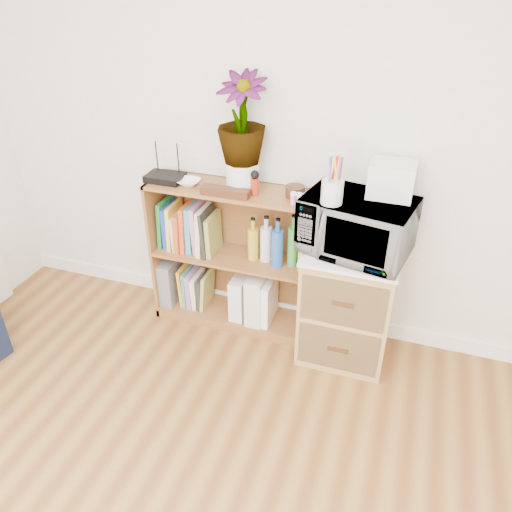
% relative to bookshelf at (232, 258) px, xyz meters
% --- Properties ---
extents(skirting_board, '(4.00, 0.02, 0.10)m').
position_rel_bookshelf_xyz_m(skirting_board, '(0.35, 0.14, -0.42)').
color(skirting_board, white).
rests_on(skirting_board, ground).
extents(bookshelf, '(1.00, 0.30, 0.95)m').
position_rel_bookshelf_xyz_m(bookshelf, '(0.00, 0.00, 0.00)').
color(bookshelf, brown).
rests_on(bookshelf, ground).
extents(wicker_unit, '(0.50, 0.45, 0.70)m').
position_rel_bookshelf_xyz_m(wicker_unit, '(0.75, -0.08, -0.12)').
color(wicker_unit, '#9E7542').
rests_on(wicker_unit, ground).
extents(microwave, '(0.62, 0.48, 0.31)m').
position_rel_bookshelf_xyz_m(microwave, '(0.75, -0.08, 0.40)').
color(microwave, white).
rests_on(microwave, wicker_unit).
extents(pen_cup, '(0.11, 0.11, 0.12)m').
position_rel_bookshelf_xyz_m(pen_cup, '(0.62, -0.18, 0.62)').
color(pen_cup, silver).
rests_on(pen_cup, microwave).
extents(small_appliance, '(0.23, 0.19, 0.18)m').
position_rel_bookshelf_xyz_m(small_appliance, '(0.89, 0.01, 0.65)').
color(small_appliance, silver).
rests_on(small_appliance, microwave).
extents(router, '(0.22, 0.15, 0.04)m').
position_rel_bookshelf_xyz_m(router, '(-0.40, -0.02, 0.49)').
color(router, black).
rests_on(router, bookshelf).
extents(white_bowl, '(0.13, 0.13, 0.03)m').
position_rel_bookshelf_xyz_m(white_bowl, '(-0.24, -0.03, 0.49)').
color(white_bowl, white).
rests_on(white_bowl, bookshelf).
extents(plant_pot, '(0.19, 0.19, 0.16)m').
position_rel_bookshelf_xyz_m(plant_pot, '(0.07, 0.02, 0.55)').
color(plant_pot, silver).
rests_on(plant_pot, bookshelf).
extents(potted_plant, '(0.27, 0.27, 0.49)m').
position_rel_bookshelf_xyz_m(potted_plant, '(0.07, 0.02, 0.88)').
color(potted_plant, '#336E2C').
rests_on(potted_plant, plant_pot).
extents(trinket_box, '(0.28, 0.07, 0.05)m').
position_rel_bookshelf_xyz_m(trinket_box, '(0.01, -0.10, 0.50)').
color(trinket_box, '#391C0F').
rests_on(trinket_box, bookshelf).
extents(kokeshi_doll, '(0.04, 0.04, 0.10)m').
position_rel_bookshelf_xyz_m(kokeshi_doll, '(0.17, -0.04, 0.52)').
color(kokeshi_doll, maroon).
rests_on(kokeshi_doll, bookshelf).
extents(wooden_bowl, '(0.11, 0.11, 0.06)m').
position_rel_bookshelf_xyz_m(wooden_bowl, '(0.38, 0.01, 0.51)').
color(wooden_bowl, '#361B0E').
rests_on(wooden_bowl, bookshelf).
extents(paint_jars, '(0.11, 0.04, 0.05)m').
position_rel_bookshelf_xyz_m(paint_jars, '(0.43, -0.09, 0.50)').
color(paint_jars, '#CD7286').
rests_on(paint_jars, bookshelf).
extents(file_box, '(0.09, 0.25, 0.31)m').
position_rel_bookshelf_xyz_m(file_box, '(-0.44, 0.00, -0.25)').
color(file_box, slate).
rests_on(file_box, bookshelf).
extents(magazine_holder_left, '(0.09, 0.23, 0.29)m').
position_rel_bookshelf_xyz_m(magazine_holder_left, '(0.06, -0.01, -0.26)').
color(magazine_holder_left, silver).
rests_on(magazine_holder_left, bookshelf).
extents(magazine_holder_mid, '(0.10, 0.26, 0.33)m').
position_rel_bookshelf_xyz_m(magazine_holder_mid, '(0.18, -0.01, -0.24)').
color(magazine_holder_mid, silver).
rests_on(magazine_holder_mid, bookshelf).
extents(magazine_holder_right, '(0.09, 0.24, 0.30)m').
position_rel_bookshelf_xyz_m(magazine_holder_right, '(0.23, -0.01, -0.26)').
color(magazine_holder_right, white).
rests_on(magazine_holder_right, bookshelf).
extents(cookbooks, '(0.37, 0.20, 0.31)m').
position_rel_bookshelf_xyz_m(cookbooks, '(-0.28, 0.00, 0.17)').
color(cookbooks, '#1C692F').
rests_on(cookbooks, bookshelf).
extents(liquor_bottles, '(0.38, 0.07, 0.32)m').
position_rel_bookshelf_xyz_m(liquor_bottles, '(0.30, 0.00, 0.17)').
color(liquor_bottles, gold).
rests_on(liquor_bottles, bookshelf).
extents(lower_books, '(0.20, 0.19, 0.28)m').
position_rel_bookshelf_xyz_m(lower_books, '(-0.26, -0.00, -0.28)').
color(lower_books, gold).
rests_on(lower_books, bookshelf).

